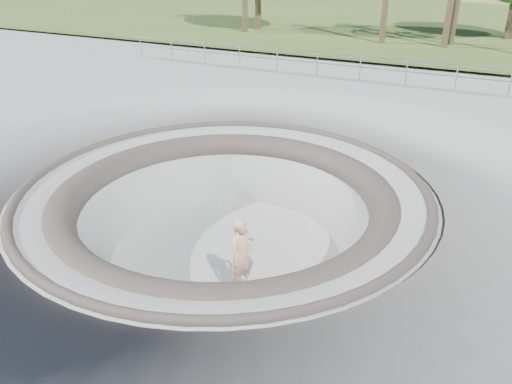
# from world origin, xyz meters

# --- Properties ---
(ground) EXTENTS (180.00, 180.00, 0.00)m
(ground) POSITION_xyz_m (0.00, 0.00, 0.00)
(ground) COLOR #A3A29E
(ground) RESTS_ON ground
(skate_bowl) EXTENTS (14.00, 14.00, 4.10)m
(skate_bowl) POSITION_xyz_m (0.00, 0.00, -1.83)
(skate_bowl) COLOR #A3A29E
(skate_bowl) RESTS_ON ground
(grass_strip) EXTENTS (180.00, 36.00, 0.12)m
(grass_strip) POSITION_xyz_m (0.00, 34.00, 0.22)
(grass_strip) COLOR #405A24
(grass_strip) RESTS_ON ground
(distant_hills) EXTENTS (103.20, 45.00, 28.60)m
(distant_hills) POSITION_xyz_m (3.78, 57.17, -7.02)
(distant_hills) COLOR brown
(distant_hills) RESTS_ON ground
(safety_railing) EXTENTS (25.00, 0.06, 1.03)m
(safety_railing) POSITION_xyz_m (0.00, 12.00, 0.69)
(safety_railing) COLOR #93959B
(safety_railing) RESTS_ON ground
(skateboard) EXTENTS (0.75, 0.42, 0.08)m
(skateboard) POSITION_xyz_m (1.21, -1.34, -1.84)
(skateboard) COLOR olive
(skateboard) RESTS_ON ground
(skater) EXTENTS (0.66, 0.79, 1.85)m
(skater) POSITION_xyz_m (1.21, -1.34, -0.90)
(skater) COLOR #E5B294
(skater) RESTS_ON skateboard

